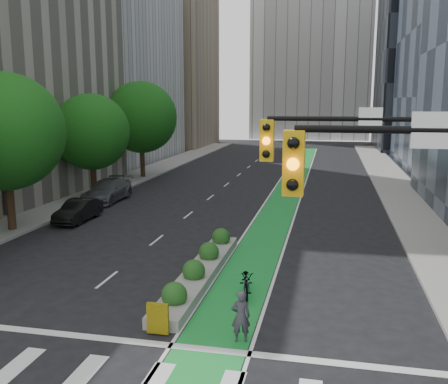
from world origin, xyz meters
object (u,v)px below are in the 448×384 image
at_px(bicycle, 247,281).
at_px(cyclist, 241,316).
at_px(parked_car_left_far, 107,191).
at_px(parked_car_left_mid, 78,211).
at_px(median_planter, 201,269).

relative_size(bicycle, cyclist, 1.26).
xyz_separation_m(bicycle, cyclist, (0.43, -3.69, 0.27)).
relative_size(cyclist, parked_car_left_far, 0.30).
xyz_separation_m(bicycle, parked_car_left_far, (-12.87, 15.48, 0.25)).
bearing_deg(parked_car_left_mid, bicycle, -38.26).
xyz_separation_m(median_planter, parked_car_left_far, (-10.70, 14.04, 0.42)).
relative_size(cyclist, parked_car_left_mid, 0.40).
bearing_deg(parked_car_left_far, parked_car_left_mid, -81.71).
bearing_deg(parked_car_left_far, median_planter, -53.17).
distance_m(median_planter, cyclist, 5.77).
height_order(median_planter, bicycle, median_planter).
xyz_separation_m(parked_car_left_mid, parked_car_left_far, (-0.94, 6.09, 0.13)).
height_order(median_planter, parked_car_left_far, parked_car_left_far).
distance_m(median_planter, parked_car_left_far, 17.66).
bearing_deg(cyclist, parked_car_left_far, -71.42).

